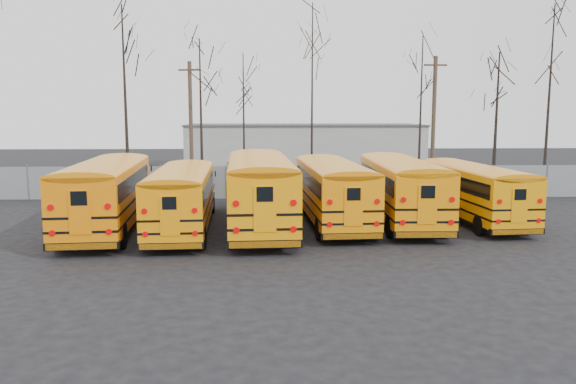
{
  "coord_description": "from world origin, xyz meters",
  "views": [
    {
      "loc": [
        -1.35,
        -22.25,
        5.25
      ],
      "look_at": [
        -0.49,
        3.43,
        1.6
      ],
      "focal_mm": 35.0,
      "sensor_mm": 36.0,
      "label": 1
    }
  ],
  "objects_px": {
    "bus_e": "(400,184)",
    "bus_f": "(472,187)",
    "bus_d": "(332,186)",
    "bus_c": "(259,185)",
    "utility_pole_right": "(433,121)",
    "bus_b": "(182,193)",
    "bus_a": "(107,189)",
    "utility_pole_left": "(191,124)"
  },
  "relations": [
    {
      "from": "bus_f",
      "to": "utility_pole_left",
      "type": "distance_m",
      "value": 19.78
    },
    {
      "from": "utility_pole_left",
      "to": "bus_c",
      "type": "bearing_deg",
      "value": -62.25
    },
    {
      "from": "bus_b",
      "to": "bus_c",
      "type": "relative_size",
      "value": 0.86
    },
    {
      "from": "bus_e",
      "to": "utility_pole_left",
      "type": "height_order",
      "value": "utility_pole_left"
    },
    {
      "from": "bus_f",
      "to": "utility_pole_right",
      "type": "bearing_deg",
      "value": 78.24
    },
    {
      "from": "bus_d",
      "to": "bus_c",
      "type": "bearing_deg",
      "value": -168.51
    },
    {
      "from": "bus_b",
      "to": "bus_f",
      "type": "height_order",
      "value": "bus_b"
    },
    {
      "from": "bus_f",
      "to": "utility_pole_left",
      "type": "xyz_separation_m",
      "value": [
        -15.19,
        12.36,
        2.81
      ]
    },
    {
      "from": "bus_c",
      "to": "utility_pole_left",
      "type": "distance_m",
      "value": 14.74
    },
    {
      "from": "bus_b",
      "to": "bus_c",
      "type": "height_order",
      "value": "bus_c"
    },
    {
      "from": "bus_a",
      "to": "bus_c",
      "type": "distance_m",
      "value": 6.79
    },
    {
      "from": "bus_f",
      "to": "utility_pole_right",
      "type": "height_order",
      "value": "utility_pole_right"
    },
    {
      "from": "bus_a",
      "to": "bus_b",
      "type": "relative_size",
      "value": 1.11
    },
    {
      "from": "bus_b",
      "to": "bus_d",
      "type": "xyz_separation_m",
      "value": [
        6.82,
        1.56,
        0.08
      ]
    },
    {
      "from": "bus_a",
      "to": "bus_f",
      "type": "height_order",
      "value": "bus_a"
    },
    {
      "from": "bus_f",
      "to": "utility_pole_left",
      "type": "height_order",
      "value": "utility_pole_left"
    },
    {
      "from": "bus_b",
      "to": "bus_c",
      "type": "bearing_deg",
      "value": 7.66
    },
    {
      "from": "bus_a",
      "to": "utility_pole_right",
      "type": "relative_size",
      "value": 1.29
    },
    {
      "from": "bus_c",
      "to": "bus_a",
      "type": "bearing_deg",
      "value": 179.22
    },
    {
      "from": "bus_f",
      "to": "utility_pole_left",
      "type": "bearing_deg",
      "value": 136.37
    },
    {
      "from": "bus_a",
      "to": "utility_pole_right",
      "type": "height_order",
      "value": "utility_pole_right"
    },
    {
      "from": "bus_e",
      "to": "bus_d",
      "type": "bearing_deg",
      "value": -174.65
    },
    {
      "from": "bus_a",
      "to": "bus_d",
      "type": "height_order",
      "value": "bus_a"
    },
    {
      "from": "utility_pole_left",
      "to": "bus_d",
      "type": "bearing_deg",
      "value": -48.84
    },
    {
      "from": "bus_e",
      "to": "utility_pole_right",
      "type": "height_order",
      "value": "utility_pole_right"
    },
    {
      "from": "bus_b",
      "to": "bus_e",
      "type": "relative_size",
      "value": 0.94
    },
    {
      "from": "utility_pole_left",
      "to": "bus_a",
      "type": "bearing_deg",
      "value": -89.64
    },
    {
      "from": "bus_d",
      "to": "bus_e",
      "type": "distance_m",
      "value": 3.31
    },
    {
      "from": "bus_c",
      "to": "utility_pole_right",
      "type": "relative_size",
      "value": 1.35
    },
    {
      "from": "bus_a",
      "to": "bus_f",
      "type": "relative_size",
      "value": 1.14
    },
    {
      "from": "bus_b",
      "to": "utility_pole_right",
      "type": "xyz_separation_m",
      "value": [
        15.21,
        14.02,
        2.95
      ]
    },
    {
      "from": "bus_d",
      "to": "utility_pole_right",
      "type": "xyz_separation_m",
      "value": [
        8.38,
        12.45,
        2.87
      ]
    },
    {
      "from": "bus_a",
      "to": "bus_d",
      "type": "distance_m",
      "value": 10.28
    },
    {
      "from": "bus_e",
      "to": "bus_f",
      "type": "bearing_deg",
      "value": 2.87
    },
    {
      "from": "bus_b",
      "to": "bus_d",
      "type": "relative_size",
      "value": 0.95
    },
    {
      "from": "bus_a",
      "to": "bus_e",
      "type": "height_order",
      "value": "bus_a"
    },
    {
      "from": "bus_a",
      "to": "bus_d",
      "type": "xyz_separation_m",
      "value": [
        10.21,
        1.19,
        -0.09
      ]
    },
    {
      "from": "bus_f",
      "to": "bus_b",
      "type": "bearing_deg",
      "value": -176.35
    },
    {
      "from": "bus_e",
      "to": "utility_pole_right",
      "type": "distance_m",
      "value": 13.51
    },
    {
      "from": "bus_a",
      "to": "utility_pole_right",
      "type": "bearing_deg",
      "value": 31.14
    },
    {
      "from": "bus_d",
      "to": "utility_pole_right",
      "type": "distance_m",
      "value": 15.28
    },
    {
      "from": "utility_pole_right",
      "to": "bus_c",
      "type": "bearing_deg",
      "value": -134.54
    }
  ]
}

